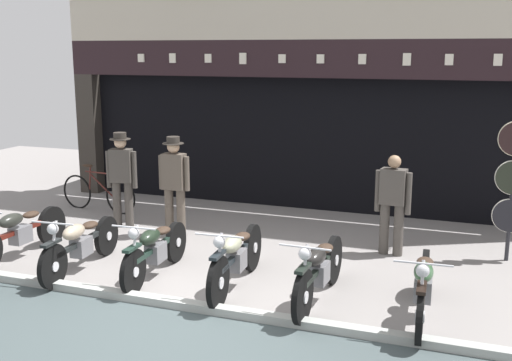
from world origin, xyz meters
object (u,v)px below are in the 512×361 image
Objects in this scene: motorcycle_center_left at (155,249)px; leaning_bicycle at (98,192)px; motorcycle_far_left at (19,232)px; motorcycle_center_right at (319,270)px; salesman_right at (393,201)px; motorcycle_center at (236,257)px; motorcycle_right at (423,285)px; salesman_left at (122,174)px; shopkeeper_center at (174,181)px; advert_board_near at (191,120)px; motorcycle_left at (80,243)px.

motorcycle_center_left is 1.10× the size of leaning_bicycle.
motorcycle_center_left is at bearing 179.88° from motorcycle_far_left.
motorcycle_center_right is 1.31× the size of salesman_right.
motorcycle_center is (1.21, 0.01, 0.02)m from motorcycle_center_left.
salesman_left is (-5.43, 2.20, 0.53)m from motorcycle_right.
motorcycle_center is at bearing 133.88° from shopkeeper_center.
salesman_right reaches higher than motorcycle_right.
salesman_left is at bearing -94.74° from advert_board_near.
leaning_bicycle reaches higher than motorcycle_center_left.
salesman_left is at bearing -37.87° from motorcycle_center.
salesman_left is 1.17m from shopkeeper_center.
salesman_right is (1.73, 2.11, 0.43)m from motorcycle_center.
shopkeeper_center reaches higher than motorcycle_left.
motorcycle_far_left is 4.71m from advert_board_near.
shopkeeper_center is 0.97× the size of leaning_bicycle.
shopkeeper_center reaches higher than motorcycle_center.
salesman_right reaches higher than leaning_bicycle.
leaning_bicycle is (-2.85, 2.84, -0.04)m from motorcycle_center_left.
motorcycle_far_left is at bearing 62.79° from salesman_left.
motorcycle_center_left is 2.06× the size of advert_board_near.
motorcycle_center_right is (2.36, -0.07, 0.02)m from motorcycle_center_left.
motorcycle_right is at bearing 179.34° from motorcycle_center_right.
salesman_left is 1.09× the size of salesman_right.
advert_board_near reaches higher than motorcycle_right.
motorcycle_left is at bearing 94.23° from salesman_left.
motorcycle_left is 3.48m from motorcycle_center_right.
shopkeeper_center reaches higher than salesman_right.
motorcycle_center_left is 1.14× the size of salesman_left.
motorcycle_far_left is at bearing 28.31° from salesman_right.
leaning_bicycle is at bearing -79.57° from motorcycle_far_left.
motorcycle_center_right is at bearing -49.06° from advert_board_near.
shopkeeper_center reaches higher than motorcycle_center_left.
motorcycle_center_right reaches higher than leaning_bicycle.
salesman_left is (-3.01, 2.06, 0.51)m from motorcycle_center.
motorcycle_far_left is at bearing 0.66° from motorcycle_center_right.
advert_board_near is at bearing -21.03° from salesman_right.
salesman_right is 5.19m from advert_board_near.
motorcycle_far_left is at bearing -3.45° from motorcycle_center.
salesman_left reaches higher than leaning_bicycle.
motorcycle_center_right is at bearing -5.22° from motorcycle_right.
motorcycle_far_left is 2.56m from shopkeeper_center.
salesman_right is at bearing -27.51° from advert_board_near.
motorcycle_right is 1.13× the size of leaning_bicycle.
motorcycle_far_left is 1.22× the size of salesman_left.
motorcycle_center_left is at bearing -70.37° from advert_board_near.
motorcycle_center_right reaches higher than motorcycle_center_left.
motorcycle_center_right reaches higher than motorcycle_right.
motorcycle_center reaches higher than motorcycle_right.
advert_board_near reaches higher than salesman_left.
motorcycle_left is 4.68m from salesman_right.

